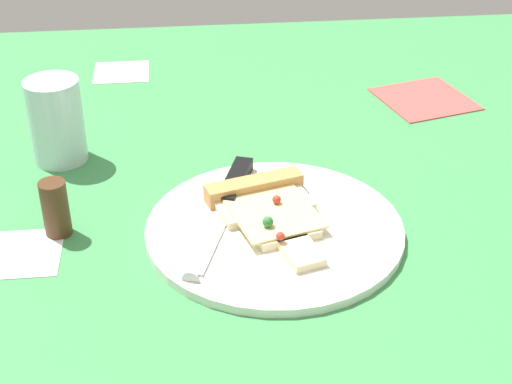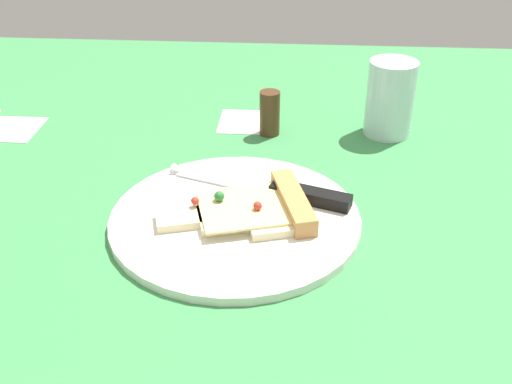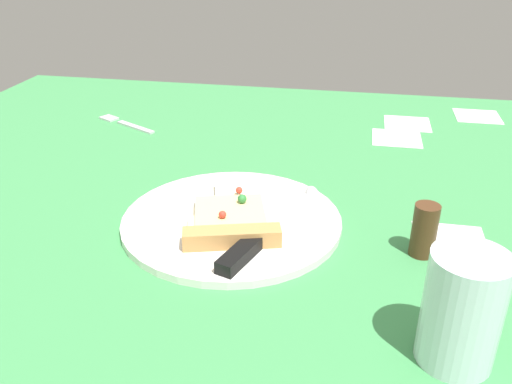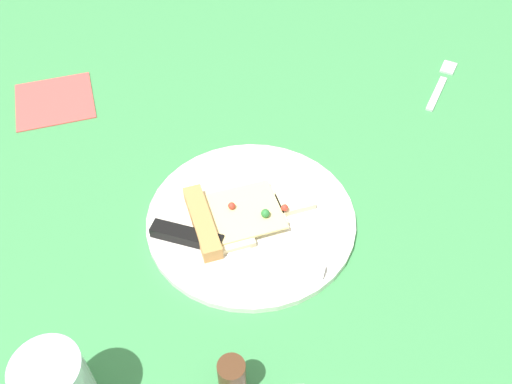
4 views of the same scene
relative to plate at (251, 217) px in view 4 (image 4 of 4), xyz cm
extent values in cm
cube|color=#3D8C4C|center=(1.75, 0.28, -2.03)|extent=(137.85, 137.85, 3.00)
cylinder|color=white|center=(0.00, 0.00, 0.00)|extent=(29.41, 29.41, 1.06)
cube|color=beige|center=(3.84, 1.11, 1.03)|extent=(8.81, 12.23, 1.00)
cube|color=beige|center=(-1.44, -0.42, 1.03)|extent=(7.38, 8.47, 1.00)
cube|color=beige|center=(-6.25, -1.80, 1.03)|extent=(5.99, 4.90, 1.00)
cube|color=#EDD88C|center=(0.96, 0.28, 1.68)|extent=(12.16, 11.61, 0.30)
cube|color=tan|center=(6.73, 1.94, 1.63)|extent=(5.82, 12.25, 2.20)
sphere|color=red|center=(2.68, -0.27, 2.34)|extent=(1.02, 1.02, 1.02)
sphere|color=red|center=(-4.66, -0.09, 2.31)|extent=(0.97, 0.97, 0.97)
sphere|color=#2D7A38|center=(-1.94, 1.31, 2.45)|extent=(1.24, 1.24, 1.24)
cube|color=silver|center=(-2.60, 7.87, 0.68)|extent=(12.01, 5.76, 0.30)
cone|color=silver|center=(-8.29, 9.81, 0.68)|extent=(2.54, 2.54, 2.00)
cube|color=black|center=(8.76, 4.01, 1.33)|extent=(10.18, 5.30, 1.60)
cylinder|color=#4C2D19|center=(2.68, 24.78, 2.85)|extent=(3.04, 3.04, 6.75)
cube|color=silver|center=(-33.30, -27.15, -0.13)|extent=(5.84, 9.35, 0.80)
cube|color=silver|center=(-37.37, -34.61, -0.13)|extent=(3.83, 4.31, 0.80)
cube|color=#E54C47|center=(33.41, -27.40, -0.33)|extent=(15.93, 15.93, 0.40)
camera|label=1|loc=(-71.58, 10.16, 49.72)|focal=53.93mm
camera|label=2|loc=(6.87, -59.26, 39.86)|focal=42.92mm
camera|label=3|loc=(61.77, 15.68, 36.16)|focal=38.09mm
camera|label=4|loc=(0.89, 49.72, 61.61)|focal=39.23mm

